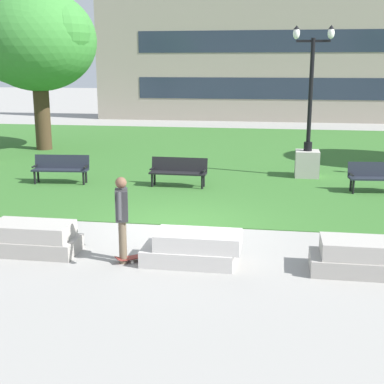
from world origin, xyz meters
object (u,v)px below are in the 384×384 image
object	(u,v)px
concrete_block_right	(362,257)
person_skateboarder	(122,214)
park_bench_near_right	(61,167)
skateboard	(141,256)
concrete_block_center	(33,239)
concrete_block_left	(193,248)
park_bench_near_left	(179,170)
lamp_post_left	(308,147)
park_bench_far_left	(379,175)

from	to	relation	value
concrete_block_right	person_skateboarder	xyz separation A→B (m)	(-4.58, -0.13, 0.66)
person_skateboarder	park_bench_near_right	world-z (taller)	person_skateboarder
skateboard	park_bench_near_right	xyz separation A→B (m)	(-4.29, 6.43, 0.45)
concrete_block_center	concrete_block_left	xyz separation A→B (m)	(3.35, -0.08, 0.00)
concrete_block_center	park_bench_near_left	size ratio (longest dim) A/B	0.99
park_bench_near_right	park_bench_near_left	bearing A→B (deg)	1.61
concrete_block_left	concrete_block_right	distance (m)	3.20
concrete_block_right	skateboard	size ratio (longest dim) A/B	1.95
person_skateboarder	park_bench_near_right	size ratio (longest dim) A/B	0.93
concrete_block_left	concrete_block_center	bearing A→B (deg)	178.71
concrete_block_right	park_bench_near_left	size ratio (longest dim) A/B	1.02
concrete_block_center	person_skateboarder	size ratio (longest dim) A/B	1.05
skateboard	park_bench_near_right	world-z (taller)	park_bench_near_right
concrete_block_center	lamp_post_left	bearing A→B (deg)	55.28
concrete_block_center	concrete_block_right	world-z (taller)	same
concrete_block_center	skateboard	world-z (taller)	concrete_block_center
concrete_block_left	park_bench_near_left	world-z (taller)	park_bench_near_left
lamp_post_left	skateboard	bearing A→B (deg)	-112.94
concrete_block_left	lamp_post_left	xyz separation A→B (m)	(2.61, 8.67, 0.73)
park_bench_near_left	park_bench_near_right	bearing A→B (deg)	-178.39
concrete_block_right	skateboard	bearing A→B (deg)	-179.82
park_bench_near_right	concrete_block_center	bearing A→B (deg)	-72.47
park_bench_far_left	skateboard	bearing A→B (deg)	-130.43
person_skateboarder	park_bench_far_left	bearing A→B (deg)	48.48
person_skateboarder	lamp_post_left	world-z (taller)	lamp_post_left
concrete_block_center	skateboard	size ratio (longest dim) A/B	1.91
concrete_block_center	park_bench_near_right	world-z (taller)	park_bench_near_right
park_bench_near_left	lamp_post_left	world-z (taller)	lamp_post_left
concrete_block_center	park_bench_near_right	bearing A→B (deg)	107.53
concrete_block_center	park_bench_far_left	distance (m)	10.36
concrete_block_left	lamp_post_left	size ratio (longest dim) A/B	0.38
park_bench_far_left	lamp_post_left	size ratio (longest dim) A/B	0.37
park_bench_near_right	park_bench_far_left	distance (m)	9.99
park_bench_near_left	park_bench_far_left	bearing A→B (deg)	1.36
concrete_block_right	concrete_block_center	bearing A→B (deg)	179.46
concrete_block_left	park_bench_far_left	bearing A→B (deg)	55.27
park_bench_near_left	park_bench_near_right	world-z (taller)	same
lamp_post_left	park_bench_near_right	bearing A→B (deg)	-164.25
concrete_block_left	person_skateboarder	size ratio (longest dim) A/B	1.12
concrete_block_center	person_skateboarder	distance (m)	2.08
skateboard	concrete_block_right	bearing A→B (deg)	0.18
concrete_block_right	skateboard	world-z (taller)	concrete_block_right
skateboard	park_bench_near_left	xyz separation A→B (m)	(-0.42, 6.53, 0.45)
park_bench_near_right	lamp_post_left	world-z (taller)	lamp_post_left
person_skateboarder	concrete_block_left	bearing A→B (deg)	4.63
concrete_block_right	person_skateboarder	distance (m)	4.63
park_bench_near_left	lamp_post_left	bearing A→B (deg)	27.58
park_bench_near_right	lamp_post_left	xyz separation A→B (m)	(7.96, 2.25, 0.50)
park_bench_near_left	lamp_post_left	xyz separation A→B (m)	(4.09, 2.14, 0.50)
skateboard	park_bench_near_right	distance (m)	7.74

